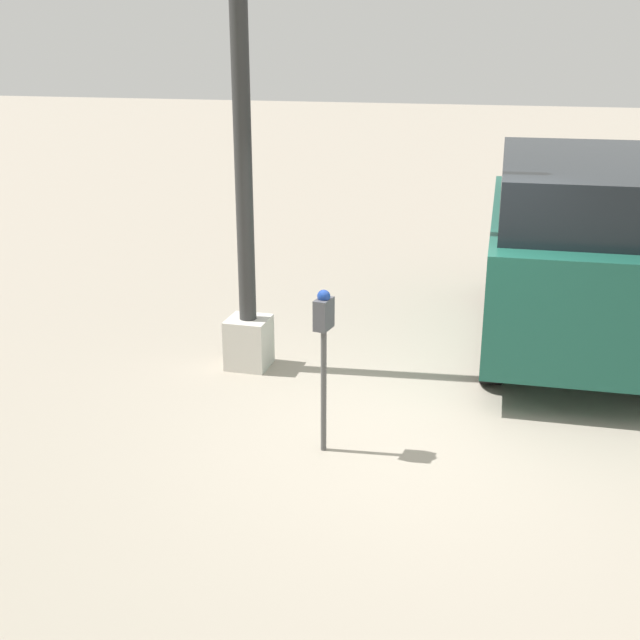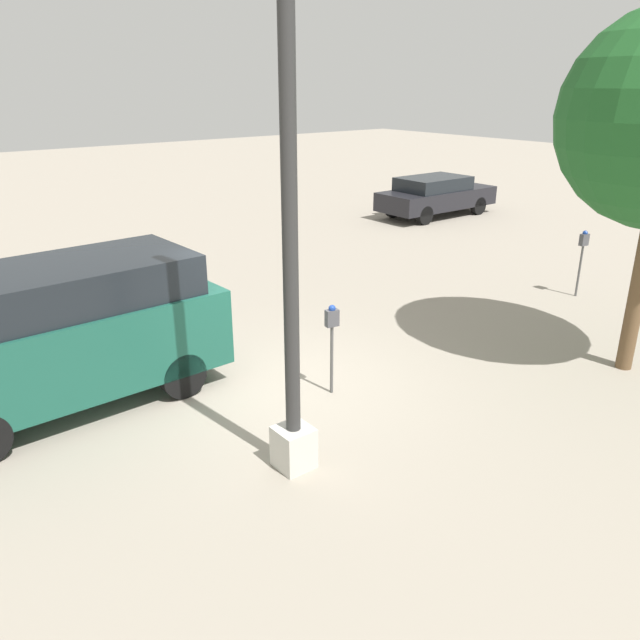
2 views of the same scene
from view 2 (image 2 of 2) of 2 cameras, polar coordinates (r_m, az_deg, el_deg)
The scene contains 6 objects.
ground_plane at distance 10.06m, azimuth -3.24°, elevation -6.07°, with size 80.00×80.00×0.00m, color gray.
parking_meter_near at distance 9.41m, azimuth 1.10°, elevation -0.81°, with size 0.22×0.14×1.46m.
parking_meter_far at distance 15.02m, azimuth 22.90°, elevation 6.07°, with size 0.22×0.14×1.51m.
lamp_post at distance 7.07m, azimuth -2.69°, elevation 3.48°, with size 0.44×0.44×6.67m.
parked_van at distance 9.77m, azimuth -22.40°, elevation -0.97°, with size 4.65×2.09×2.17m.
car_distant at distance 22.99m, azimuth 10.54°, elevation 11.18°, with size 4.52×1.77×1.40m.
Camera 2 is at (5.05, 7.39, 4.59)m, focal length 35.00 mm.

